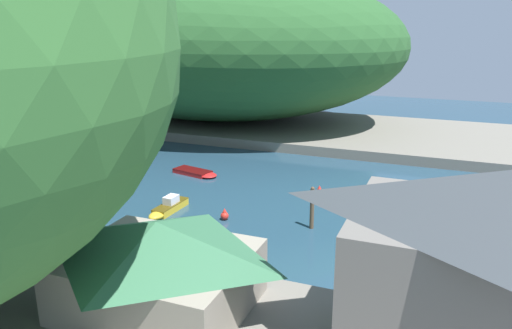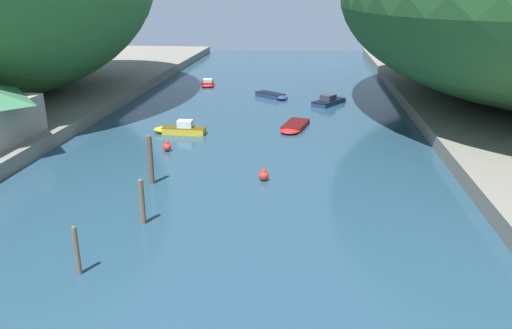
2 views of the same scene
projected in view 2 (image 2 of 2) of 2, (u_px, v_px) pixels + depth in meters
The scene contains 11 objects.
water_surface at pixel (246, 142), 41.16m from camera, with size 130.00×130.00×0.00m, color #234256.
boat_yellow_tender at pixel (331, 101), 54.70m from camera, with size 4.36×5.41×1.12m.
boat_red_skiff at pixel (179, 129), 43.41m from camera, with size 4.66×1.37×1.22m.
boat_small_dinghy at pixel (208, 84), 64.82m from camera, with size 2.22×3.46×0.85m.
boat_far_right_bank at pixel (273, 96), 57.59m from camera, with size 4.30×3.92×0.54m.
boat_open_rowboat at pixel (294, 127), 44.89m from camera, with size 2.76×5.15×0.43m.
mooring_post_nearest at pixel (77, 250), 21.75m from camera, with size 0.21×0.21×2.36m.
mooring_post_second at pixel (142, 201), 26.49m from camera, with size 0.29×0.29×2.57m.
mooring_post_middle at pixel (151, 159), 31.90m from camera, with size 0.32×0.32×3.28m.
channel_buoy_near at pixel (167, 147), 38.74m from camera, with size 0.64×0.64×0.96m.
channel_buoy_far at pixel (264, 175), 32.80m from camera, with size 0.66×0.66×0.99m.
Camera 2 is at (5.06, -9.11, 11.96)m, focal length 35.00 mm.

